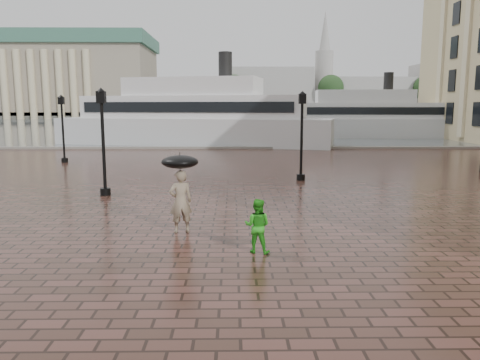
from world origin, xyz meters
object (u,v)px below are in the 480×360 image
object	(u,v)px
adult_pedestrian	(181,201)
child_pedestrian	(257,226)
street_lamps	(149,134)
ferry_far	(363,118)
ferry_near	(194,117)

from	to	relation	value
adult_pedestrian	child_pedestrian	distance (m)	3.00
street_lamps	child_pedestrian	world-z (taller)	street_lamps
ferry_far	child_pedestrian	bearing A→B (deg)	-103.54
street_lamps	ferry_far	world-z (taller)	ferry_far
street_lamps	ferry_far	bearing A→B (deg)	57.72
street_lamps	ferry_near	bearing A→B (deg)	88.35
child_pedestrian	ferry_near	size ratio (longest dim) A/B	0.05
adult_pedestrian	ferry_far	size ratio (longest dim) A/B	0.08
ferry_near	ferry_far	size ratio (longest dim) A/B	1.15
adult_pedestrian	child_pedestrian	size ratio (longest dim) A/B	1.34
adult_pedestrian	child_pedestrian	world-z (taller)	adult_pedestrian
child_pedestrian	ferry_far	distance (m)	48.34
child_pedestrian	ferry_far	world-z (taller)	ferry_far
child_pedestrian	ferry_near	bearing A→B (deg)	-66.53
adult_pedestrian	ferry_near	distance (m)	33.18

